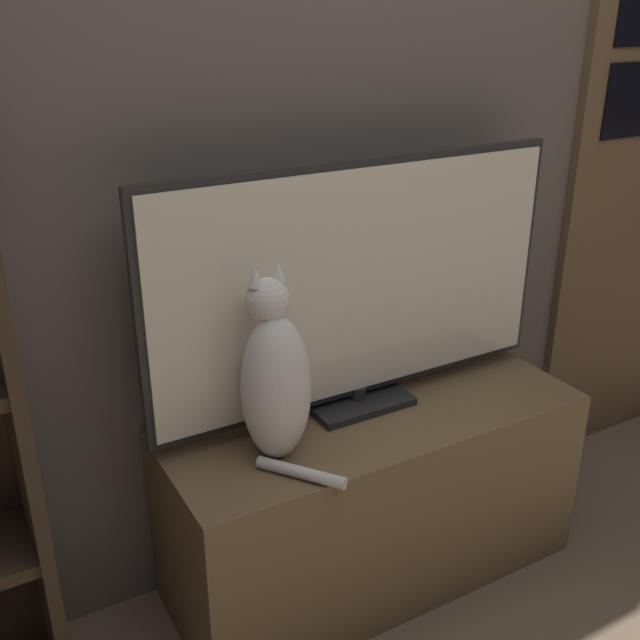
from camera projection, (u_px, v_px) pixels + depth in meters
The scene contains 4 objects.
wall_back at pixel (328, 90), 1.83m from camera, with size 4.80×0.05×2.60m.
tv_stand at pixel (373, 496), 2.04m from camera, with size 1.12×0.42×0.51m.
tv at pixel (359, 288), 1.86m from camera, with size 1.13×0.16×0.65m.
cat at pixel (275, 380), 1.69m from camera, with size 0.17×0.28×0.47m.
Camera 1 is at (-0.96, -0.42, 1.51)m, focal length 42.00 mm.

